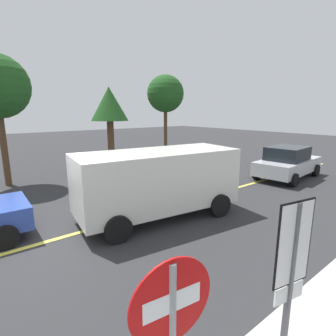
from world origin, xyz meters
TOP-DOWN VIEW (x-y plane):
  - ground_plane at (0.00, 0.00)m, footprint 80.00×80.00m
  - lane_marking_centre at (3.00, 0.00)m, footprint 28.00×0.16m
  - speed_limit_sign at (0.94, -5.90)m, footprint 0.53×0.12m
  - white_van at (3.06, -0.45)m, footprint 5.42×2.81m
  - car_silver_mid_road at (11.41, -0.46)m, footprint 4.49×2.38m
  - tree_left_verge at (4.85, 6.39)m, footprint 2.03×2.03m
  - tree_centre_verge at (9.66, 7.62)m, footprint 2.51×2.51m

SIDE VIEW (x-z plane):
  - ground_plane at x=0.00m, z-range 0.00..0.00m
  - lane_marking_centre at x=3.00m, z-range 0.00..0.01m
  - car_silver_mid_road at x=11.41m, z-range 0.00..1.66m
  - white_van at x=3.06m, z-range 0.17..2.37m
  - speed_limit_sign at x=0.94m, z-range 0.50..3.02m
  - tree_left_verge at x=4.85m, z-range 1.34..6.05m
  - tree_centre_verge at x=9.66m, z-range 1.63..7.48m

